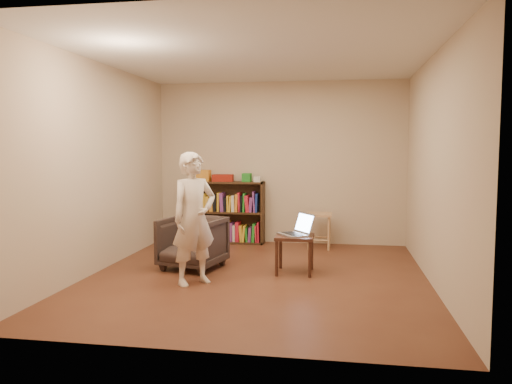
% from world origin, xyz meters
% --- Properties ---
extents(floor, '(4.50, 4.50, 0.00)m').
position_xyz_m(floor, '(0.00, 0.00, 0.00)').
color(floor, '#4F2719').
rests_on(floor, ground).
extents(ceiling, '(4.50, 4.50, 0.00)m').
position_xyz_m(ceiling, '(0.00, 0.00, 2.60)').
color(ceiling, silver).
rests_on(ceiling, wall_back).
extents(wall_back, '(4.00, 0.00, 4.00)m').
position_xyz_m(wall_back, '(0.00, 2.25, 1.30)').
color(wall_back, '#C0B091').
rests_on(wall_back, floor).
extents(wall_left, '(0.00, 4.50, 4.50)m').
position_xyz_m(wall_left, '(-2.00, 0.00, 1.30)').
color(wall_left, '#C0B091').
rests_on(wall_left, floor).
extents(wall_right, '(0.00, 4.50, 4.50)m').
position_xyz_m(wall_right, '(2.00, 0.00, 1.30)').
color(wall_right, '#C0B091').
rests_on(wall_right, floor).
extents(bookshelf, '(1.20, 0.30, 1.00)m').
position_xyz_m(bookshelf, '(-0.84, 2.09, 0.44)').
color(bookshelf, black).
rests_on(bookshelf, floor).
extents(box_yellow, '(0.23, 0.17, 0.18)m').
position_xyz_m(box_yellow, '(-1.24, 2.08, 1.09)').
color(box_yellow, orange).
rests_on(box_yellow, bookshelf).
extents(red_cloth, '(0.36, 0.28, 0.11)m').
position_xyz_m(red_cloth, '(-0.91, 2.11, 1.06)').
color(red_cloth, maroon).
rests_on(red_cloth, bookshelf).
extents(box_green, '(0.14, 0.14, 0.14)m').
position_xyz_m(box_green, '(-0.52, 2.10, 1.07)').
color(box_green, '#217E24').
rests_on(box_green, bookshelf).
extents(box_white, '(0.11, 0.11, 0.09)m').
position_xyz_m(box_white, '(-0.34, 2.07, 1.04)').
color(box_white, beige).
rests_on(box_white, bookshelf).
extents(stool, '(0.38, 0.38, 0.54)m').
position_xyz_m(stool, '(0.66, 1.85, 0.44)').
color(stool, '#AC7C53').
rests_on(stool, floor).
extents(armchair, '(0.85, 0.87, 0.66)m').
position_xyz_m(armchair, '(-0.88, 0.29, 0.33)').
color(armchair, '#312520').
rests_on(armchair, floor).
extents(side_table, '(0.46, 0.46, 0.47)m').
position_xyz_m(side_table, '(0.43, 0.27, 0.39)').
color(side_table, black).
rests_on(side_table, floor).
extents(laptop, '(0.50, 0.50, 0.27)m').
position_xyz_m(laptop, '(0.45, 0.30, 0.53)').
color(laptop, '#B3B3B8').
rests_on(laptop, side_table).
extents(person, '(0.63, 0.64, 1.50)m').
position_xyz_m(person, '(-0.65, -0.42, 0.75)').
color(person, beige).
rests_on(person, floor).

